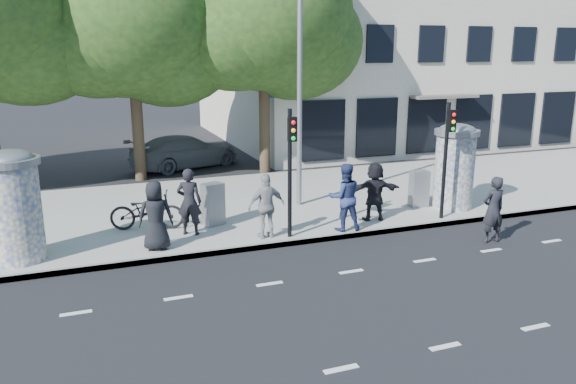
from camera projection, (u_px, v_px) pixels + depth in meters
name	position (u px, v px, depth m)	size (l,w,h in m)	color
ground	(381.00, 296.00, 11.74)	(120.00, 120.00, 0.00)	black
sidewalk	(268.00, 203.00, 18.52)	(40.00, 8.00, 0.15)	gray
curb	(315.00, 240.00, 14.94)	(40.00, 0.10, 0.16)	slate
lane_dash_near	(445.00, 347.00, 9.74)	(32.00, 0.12, 0.01)	silver
lane_dash_far	(351.00, 272.00, 13.00)	(32.00, 0.12, 0.01)	silver
ad_column_left	(14.00, 204.00, 12.98)	(1.36, 1.36, 2.65)	beige
ad_column_right	(455.00, 164.00, 17.38)	(1.36, 1.36, 2.65)	beige
traffic_pole_near	(291.00, 160.00, 14.41)	(0.22, 0.31, 3.40)	black
traffic_pole_far	(447.00, 149.00, 16.05)	(0.22, 0.31, 3.40)	black
street_lamp	(301.00, 56.00, 16.83)	(0.25, 0.93, 8.00)	slate
tree_near_left	(130.00, 19.00, 20.55)	(6.80, 6.80, 8.97)	#38281C
tree_center	(263.00, 14.00, 21.82)	(7.00, 7.00, 9.30)	#38281C
building	(394.00, 31.00, 32.45)	(20.30, 15.85, 12.00)	#B5AC97
ped_a	(156.00, 216.00, 13.82)	(0.85, 0.56, 1.75)	black
ped_b	(189.00, 202.00, 14.94)	(0.66, 0.44, 1.82)	black
ped_c	(345.00, 197.00, 15.30)	(0.91, 0.71, 1.87)	navy
ped_e	(267.00, 206.00, 14.68)	(1.02, 0.58, 1.74)	gray
ped_f	(374.00, 191.00, 16.23)	(1.59, 0.57, 1.71)	black
man_road	(493.00, 210.00, 14.79)	(0.65, 0.43, 1.80)	black
bicycle	(147.00, 211.00, 15.45)	(2.01, 0.70, 1.06)	black
cabinet_left	(213.00, 204.00, 15.84)	(0.58, 0.42, 1.20)	slate
cabinet_right	(419.00, 189.00, 17.70)	(0.55, 0.40, 1.15)	gray
car_right	(185.00, 151.00, 24.17)	(4.85, 1.97, 1.41)	#595D61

